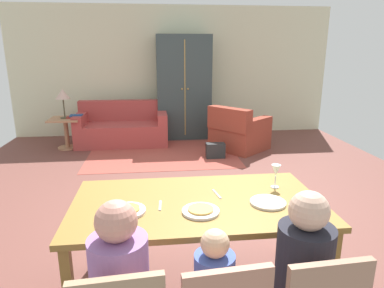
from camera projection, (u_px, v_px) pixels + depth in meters
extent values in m
cube|color=brown|center=(190.00, 190.00, 4.59)|extent=(6.78, 6.44, 0.02)
cube|color=beige|center=(174.00, 72.00, 7.35)|extent=(6.78, 0.10, 2.70)
cube|color=olive|center=(197.00, 203.00, 2.44)|extent=(1.77, 0.97, 0.04)
cube|color=olive|center=(331.00, 279.00, 2.23)|extent=(0.06, 0.06, 0.72)
cube|color=olive|center=(93.00, 228.00, 2.86)|extent=(0.06, 0.06, 0.72)
cube|color=olive|center=(283.00, 217.00, 3.04)|extent=(0.06, 0.06, 0.72)
cylinder|color=silver|center=(127.00, 211.00, 2.27)|extent=(0.25, 0.25, 0.02)
cylinder|color=gold|center=(127.00, 209.00, 2.26)|extent=(0.17, 0.17, 0.01)
cylinder|color=white|center=(201.00, 211.00, 2.26)|extent=(0.25, 0.25, 0.02)
cylinder|color=gold|center=(201.00, 209.00, 2.26)|extent=(0.17, 0.17, 0.01)
cylinder|color=silver|center=(268.00, 202.00, 2.39)|extent=(0.25, 0.25, 0.02)
cylinder|color=silver|center=(275.00, 187.00, 2.68)|extent=(0.06, 0.06, 0.01)
cylinder|color=silver|center=(275.00, 181.00, 2.67)|extent=(0.01, 0.01, 0.09)
cone|color=silver|center=(276.00, 170.00, 2.64)|extent=(0.07, 0.07, 0.09)
cube|color=silver|center=(160.00, 205.00, 2.36)|extent=(0.02, 0.15, 0.01)
cube|color=silver|center=(217.00, 194.00, 2.55)|extent=(0.04, 0.17, 0.01)
cylinder|color=#9668AC|center=(120.00, 279.00, 1.73)|extent=(0.30, 0.30, 0.46)
sphere|color=tan|center=(116.00, 221.00, 1.65)|extent=(0.21, 0.21, 0.21)
cylinder|color=#435BB6|center=(214.00, 283.00, 1.80)|extent=(0.22, 0.22, 0.33)
sphere|color=beige|center=(215.00, 243.00, 1.74)|extent=(0.15, 0.15, 0.15)
cylinder|color=#21212B|center=(304.00, 266.00, 1.84)|extent=(0.30, 0.30, 0.46)
sphere|color=beige|center=(309.00, 211.00, 1.75)|extent=(0.21, 0.21, 0.21)
cube|color=#9F4439|center=(162.00, 154.00, 6.10)|extent=(2.60, 1.80, 0.01)
cube|color=#A93F3C|center=(123.00, 134.00, 6.72)|extent=(1.74, 0.84, 0.42)
cube|color=#A93F3C|center=(123.00, 110.00, 6.94)|extent=(1.74, 0.20, 0.40)
cube|color=#A93F3C|center=(81.00, 119.00, 6.56)|extent=(0.18, 0.84, 0.20)
cube|color=#A93F3C|center=(162.00, 117.00, 6.73)|extent=(0.18, 0.84, 0.20)
cube|color=brown|center=(240.00, 138.00, 6.39)|extent=(1.19, 1.19, 0.42)
cube|color=brown|center=(229.00, 119.00, 6.04)|extent=(0.70, 0.78, 0.40)
cube|color=brown|center=(256.00, 124.00, 6.09)|extent=(0.76, 0.68, 0.20)
cube|color=brown|center=(226.00, 119.00, 6.53)|extent=(0.76, 0.68, 0.20)
cube|color=#354444|center=(184.00, 87.00, 7.08)|extent=(1.10, 0.56, 2.10)
cube|color=gold|center=(185.00, 89.00, 6.81)|extent=(0.02, 0.01, 1.89)
sphere|color=gold|center=(182.00, 89.00, 6.80)|extent=(0.04, 0.04, 0.04)
sphere|color=gold|center=(188.00, 89.00, 6.81)|extent=(0.04, 0.04, 0.04)
cube|color=#AA7956|center=(65.00, 119.00, 6.33)|extent=(0.56, 0.56, 0.03)
cylinder|color=#AA7956|center=(67.00, 134.00, 6.41)|extent=(0.08, 0.08, 0.55)
cylinder|color=#AA7956|center=(68.00, 147.00, 6.47)|extent=(0.36, 0.36, 0.03)
cylinder|color=#45422E|center=(65.00, 118.00, 6.32)|extent=(0.16, 0.16, 0.02)
cylinder|color=#45422E|center=(64.00, 108.00, 6.27)|extent=(0.02, 0.02, 0.34)
cone|color=#CDA797|center=(63.00, 94.00, 6.20)|extent=(0.26, 0.26, 0.18)
cube|color=maroon|center=(73.00, 117.00, 6.34)|extent=(0.22, 0.16, 0.03)
cube|color=navy|center=(76.00, 115.00, 6.37)|extent=(0.22, 0.16, 0.03)
cube|color=#252A2A|center=(215.00, 151.00, 5.87)|extent=(0.32, 0.16, 0.26)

